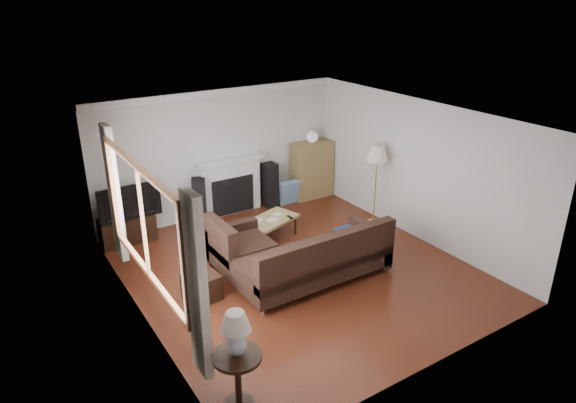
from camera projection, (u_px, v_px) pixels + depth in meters
room at (299, 199)px, 7.81m from camera, size 5.10×5.60×2.54m
window at (143, 222)px, 6.32m from camera, size 0.12×2.74×1.54m
curtain_near at (197, 287)px, 5.22m from camera, size 0.10×0.35×2.10m
curtain_far at (114, 194)px, 7.58m from camera, size 0.10×0.35×2.10m
fireplace at (231, 186)px, 10.20m from camera, size 1.40×0.26×1.15m
tv_stand at (127, 229)px, 9.15m from camera, size 0.95×0.43×0.47m
television at (128, 200)px, 8.97m from camera, size 1.09×0.14×0.63m
speaker_left at (200, 201)px, 9.80m from camera, size 0.35×0.38×0.91m
speaker_right at (270, 185)px, 10.60m from camera, size 0.26×0.31×0.92m
bookshelf at (312, 170)px, 11.02m from camera, size 0.88×0.42×1.21m
globe_lamp at (312, 137)px, 10.74m from camera, size 0.25×0.25×0.25m
sectional_sofa at (314, 256)px, 7.85m from camera, size 2.64×1.93×0.85m
coffee_table at (270, 229)px, 9.23m from camera, size 1.17×0.87×0.41m
footstool at (202, 287)px, 7.48m from camera, size 0.51×0.51×0.39m
floor_lamp at (375, 185)px, 9.65m from camera, size 0.50×0.50×1.57m
side_table at (238, 380)px, 5.50m from camera, size 0.53×0.53×0.67m
table_lamp at (236, 334)px, 5.27m from camera, size 0.32×0.32×0.52m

